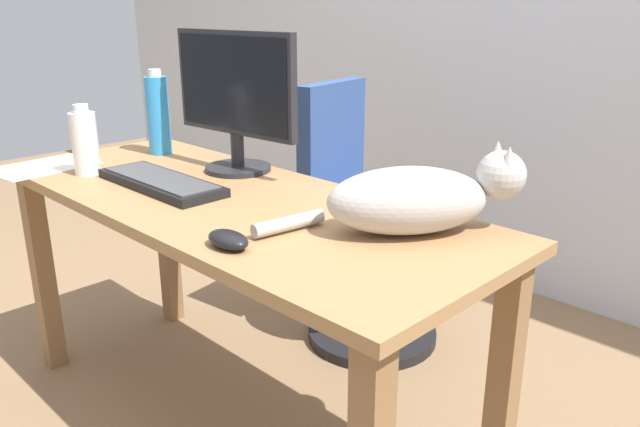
% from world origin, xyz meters
% --- Properties ---
extents(ground_plane, '(8.00, 8.00, 0.00)m').
position_xyz_m(ground_plane, '(0.00, 0.00, 0.00)').
color(ground_plane, '#846647').
extents(desk, '(1.56, 0.60, 0.72)m').
position_xyz_m(desk, '(0.00, 0.00, 0.61)').
color(desk, '#9E7247').
rests_on(desk, ground_plane).
extents(office_chair, '(0.49, 0.48, 0.95)m').
position_xyz_m(office_chair, '(-0.09, 0.67, 0.42)').
color(office_chair, black).
rests_on(office_chair, ground_plane).
extents(monitor, '(0.48, 0.20, 0.41)m').
position_xyz_m(monitor, '(-0.19, 0.19, 0.95)').
color(monitor, '#232328').
rests_on(monitor, desk).
extents(keyboard, '(0.44, 0.15, 0.03)m').
position_xyz_m(keyboard, '(-0.20, -0.07, 0.74)').
color(keyboard, black).
rests_on(keyboard, desk).
extents(cat, '(0.40, 0.50, 0.20)m').
position_xyz_m(cat, '(0.52, 0.13, 0.80)').
color(cat, '#B2ADA8').
rests_on(cat, desk).
extents(computer_mouse, '(0.11, 0.06, 0.04)m').
position_xyz_m(computer_mouse, '(0.30, -0.22, 0.74)').
color(computer_mouse, black).
rests_on(computer_mouse, desk).
extents(paper_sheet, '(0.24, 0.31, 0.00)m').
position_xyz_m(paper_sheet, '(-0.66, -0.21, 0.72)').
color(paper_sheet, white).
rests_on(paper_sheet, desk).
extents(water_bottle, '(0.08, 0.08, 0.21)m').
position_xyz_m(water_bottle, '(-0.48, -0.15, 0.82)').
color(water_bottle, silver).
rests_on(water_bottle, desk).
extents(spray_bottle, '(0.08, 0.08, 0.28)m').
position_xyz_m(spray_bottle, '(-0.56, 0.15, 0.85)').
color(spray_bottle, '#2D8CD1').
rests_on(spray_bottle, desk).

